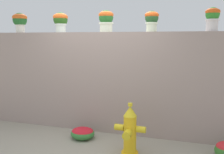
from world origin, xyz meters
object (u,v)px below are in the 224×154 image
object	(u,v)px
potted_plant_3	(106,19)
fire_hydrant	(130,131)
potted_plant_2	(61,20)
potted_plant_5	(212,17)
flower_bush_right	(83,133)
potted_plant_4	(152,19)
potted_plant_1	(20,20)

from	to	relation	value
potted_plant_3	fire_hydrant	world-z (taller)	potted_plant_3
potted_plant_2	potted_plant_5	distance (m)	2.90
flower_bush_right	fire_hydrant	bearing A→B (deg)	-19.88
potted_plant_4	potted_plant_3	bearing A→B (deg)	175.67
potted_plant_3	potted_plant_5	world-z (taller)	potted_plant_3
potted_plant_3	fire_hydrant	xyz separation A→B (m)	(0.73, -0.99, -1.84)
potted_plant_1	potted_plant_4	bearing A→B (deg)	0.00
potted_plant_3	potted_plant_5	distance (m)	1.94
potted_plant_1	potted_plant_3	size ratio (longest dim) A/B	0.99
potted_plant_3	potted_plant_1	bearing A→B (deg)	-177.98
potted_plant_2	flower_bush_right	world-z (taller)	potted_plant_2
potted_plant_1	flower_bush_right	world-z (taller)	potted_plant_1
potted_plant_4	fire_hydrant	xyz separation A→B (m)	(-0.18, -0.92, -1.82)
potted_plant_2	fire_hydrant	distance (m)	2.66
potted_plant_2	fire_hydrant	bearing A→B (deg)	-28.78
potted_plant_2	potted_plant_5	size ratio (longest dim) A/B	0.99
fire_hydrant	potted_plant_5	bearing A→B (deg)	37.48
potted_plant_1	potted_plant_5	bearing A→B (deg)	0.07
potted_plant_5	potted_plant_4	bearing A→B (deg)	-179.75
potted_plant_1	fire_hydrant	bearing A→B (deg)	-19.16
potted_plant_3	potted_plant_2	bearing A→B (deg)	-175.92
potted_plant_2	potted_plant_5	world-z (taller)	potted_plant_5
potted_plant_5	flower_bush_right	xyz separation A→B (m)	(-2.20, -0.57, -2.12)
potted_plant_1	potted_plant_3	xyz separation A→B (m)	(1.94, 0.07, -0.02)
fire_hydrant	potted_plant_2	bearing A→B (deg)	151.22
potted_plant_5	potted_plant_1	bearing A→B (deg)	-179.93
potted_plant_2	potted_plant_3	bearing A→B (deg)	4.08
potted_plant_3	flower_bush_right	size ratio (longest dim) A/B	0.94
potted_plant_2	potted_plant_3	size ratio (longest dim) A/B	0.95
potted_plant_1	potted_plant_2	distance (m)	0.98
potted_plant_5	fire_hydrant	xyz separation A→B (m)	(-1.21, -0.93, -1.84)
potted_plant_5	fire_hydrant	world-z (taller)	potted_plant_5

